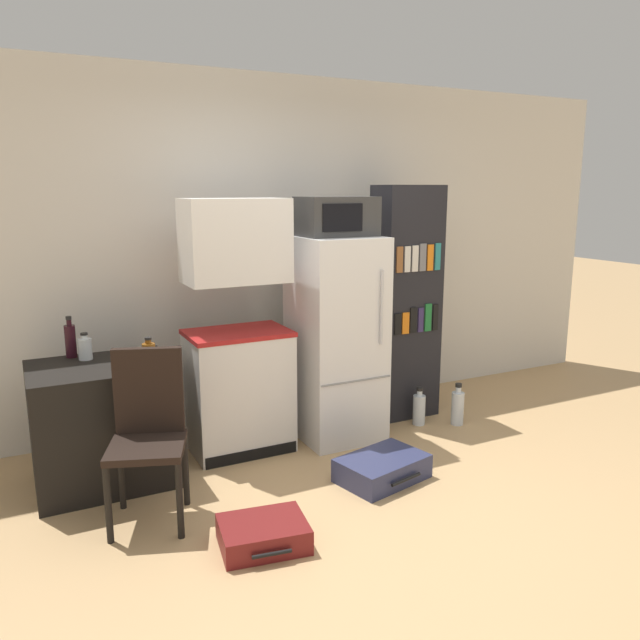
# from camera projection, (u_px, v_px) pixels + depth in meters

# --- Properties ---
(ground_plane) EXTENTS (24.00, 24.00, 0.00)m
(ground_plane) POSITION_uv_depth(u_px,v_px,m) (404.00, 522.00, 3.47)
(ground_plane) COLOR tan
(wall_back) EXTENTS (6.40, 0.10, 2.67)m
(wall_back) POSITION_uv_depth(u_px,v_px,m) (289.00, 250.00, 5.03)
(wall_back) COLOR silver
(wall_back) RESTS_ON ground_plane
(side_table) EXTENTS (0.84, 0.65, 0.76)m
(side_table) POSITION_uv_depth(u_px,v_px,m) (104.00, 424.00, 3.89)
(side_table) COLOR black
(side_table) RESTS_ON ground_plane
(kitchen_hutch) EXTENTS (0.70, 0.47, 1.76)m
(kitchen_hutch) POSITION_uv_depth(u_px,v_px,m) (238.00, 339.00, 4.29)
(kitchen_hutch) COLOR white
(kitchen_hutch) RESTS_ON ground_plane
(refrigerator) EXTENTS (0.57, 0.64, 1.49)m
(refrigerator) POSITION_uv_depth(u_px,v_px,m) (336.00, 338.00, 4.56)
(refrigerator) COLOR white
(refrigerator) RESTS_ON ground_plane
(microwave) EXTENTS (0.52, 0.36, 0.27)m
(microwave) POSITION_uv_depth(u_px,v_px,m) (337.00, 216.00, 4.38)
(microwave) COLOR #333333
(microwave) RESTS_ON refrigerator
(bookshelf) EXTENTS (0.50, 0.32, 1.85)m
(bookshelf) POSITION_uv_depth(u_px,v_px,m) (405.00, 303.00, 4.96)
(bookshelf) COLOR black
(bookshelf) RESTS_ON ground_plane
(bottle_clear_short) EXTENTS (0.09, 0.09, 0.17)m
(bottle_clear_short) POSITION_uv_depth(u_px,v_px,m) (85.00, 348.00, 3.91)
(bottle_clear_short) COLOR silver
(bottle_clear_short) RESTS_ON side_table
(bottle_wine_dark) EXTENTS (0.07, 0.07, 0.27)m
(bottle_wine_dark) POSITION_uv_depth(u_px,v_px,m) (70.00, 340.00, 3.96)
(bottle_wine_dark) COLOR black
(bottle_wine_dark) RESTS_ON side_table
(bottle_amber_beer) EXTENTS (0.08, 0.08, 0.18)m
(bottle_amber_beer) POSITION_uv_depth(u_px,v_px,m) (149.00, 354.00, 3.77)
(bottle_amber_beer) COLOR brown
(bottle_amber_beer) RESTS_ON side_table
(chair) EXTENTS (0.51, 0.51, 0.95)m
(chair) POSITION_uv_depth(u_px,v_px,m) (148.00, 422.00, 3.44)
(chair) COLOR black
(chair) RESTS_ON ground_plane
(suitcase_large_flat) EXTENTS (0.61, 0.48, 0.15)m
(suitcase_large_flat) POSITION_uv_depth(u_px,v_px,m) (382.00, 468.00, 3.96)
(suitcase_large_flat) COLOR navy
(suitcase_large_flat) RESTS_ON ground_plane
(suitcase_small_flat) EXTENTS (0.49, 0.41, 0.13)m
(suitcase_small_flat) POSITION_uv_depth(u_px,v_px,m) (263.00, 534.00, 3.23)
(suitcase_small_flat) COLOR maroon
(suitcase_small_flat) RESTS_ON ground_plane
(water_bottle_front) EXTENTS (0.10, 0.10, 0.30)m
(water_bottle_front) POSITION_uv_depth(u_px,v_px,m) (419.00, 409.00, 4.88)
(water_bottle_front) COLOR silver
(water_bottle_front) RESTS_ON ground_plane
(water_bottle_middle) EXTENTS (0.10, 0.10, 0.33)m
(water_bottle_middle) POSITION_uv_depth(u_px,v_px,m) (458.00, 407.00, 4.88)
(water_bottle_middle) COLOR silver
(water_bottle_middle) RESTS_ON ground_plane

